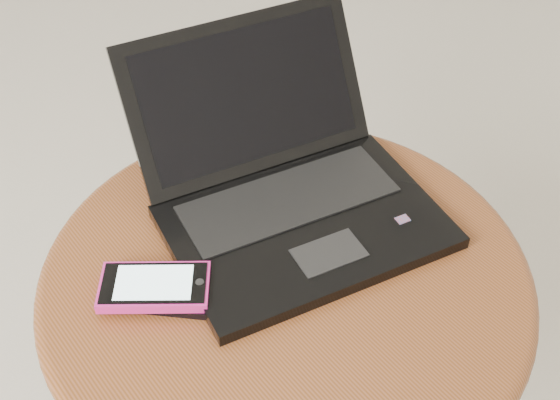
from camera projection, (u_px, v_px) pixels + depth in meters
table at (286, 321)px, 0.97m from camera, size 0.59×0.59×0.47m
laptop at (288, 187)px, 0.96m from camera, size 0.38×0.39×0.19m
phone_black at (168, 294)px, 0.87m from camera, size 0.12×0.12×0.01m
phone_pink at (155, 287)px, 0.86m from camera, size 0.14×0.13×0.02m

